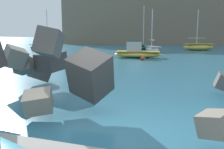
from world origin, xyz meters
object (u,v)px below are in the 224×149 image
mooring_buoy_inner (152,49)px  mooring_buoy_middle (143,58)px  boat_near_left (152,49)px  boat_near_centre (46,47)px  boat_near_right (143,46)px  boat_mid_left (199,47)px  boat_mid_centre (137,52)px

mooring_buoy_inner → mooring_buoy_middle: same height
boat_near_left → mooring_buoy_middle: size_ratio=14.12×
mooring_buoy_inner → mooring_buoy_middle: bearing=-84.1°
boat_near_left → boat_near_centre: boat_near_centre is taller
boat_near_centre → boat_near_right: (14.15, 8.82, -0.09)m
boat_near_left → boat_near_centre: (-16.87, -1.87, 0.07)m
boat_mid_left → mooring_buoy_inner: (-7.01, -3.43, -0.38)m
boat_near_left → mooring_buoy_middle: boat_near_left is taller
boat_mid_left → mooring_buoy_middle: boat_mid_left is taller
boat_mid_left → boat_mid_centre: size_ratio=1.17×
boat_near_left → mooring_buoy_inner: (-0.49, 2.73, -0.28)m
boat_near_centre → mooring_buoy_inner: bearing=15.7°
boat_near_left → mooring_buoy_middle: 11.84m
mooring_buoy_inner → mooring_buoy_middle: 14.60m
boat_near_left → mooring_buoy_inner: 2.79m
boat_near_left → boat_near_right: bearing=111.3°
boat_mid_centre → mooring_buoy_inner: bearing=91.7°
boat_near_right → mooring_buoy_middle: boat_near_right is taller
mooring_buoy_middle → boat_mid_centre: bearing=116.7°
boat_near_left → boat_mid_left: bearing=43.4°
boat_mid_left → boat_mid_centre: (-6.65, -15.68, -0.03)m
boat_near_left → boat_mid_centre: bearing=-90.8°
boat_near_right → mooring_buoy_inner: 4.79m
boat_near_right → mooring_buoy_inner: (2.23, -4.23, -0.26)m
boat_near_left → boat_near_right: (-2.72, 6.96, -0.03)m
mooring_buoy_inner → boat_near_left: bearing=-79.9°
mooring_buoy_middle → boat_near_left: bearing=94.9°
boat_near_left → boat_mid_left: boat_mid_left is taller
boat_near_right → mooring_buoy_middle: 19.12m
boat_near_left → boat_mid_centre: boat_near_left is taller
boat_near_right → mooring_buoy_middle: size_ratio=17.12×
boat_near_centre → boat_mid_centre: bearing=-24.6°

